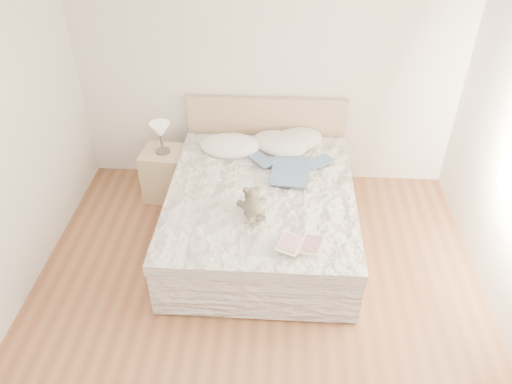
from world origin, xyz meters
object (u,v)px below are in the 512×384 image
(childrens_book, at_px, (301,245))
(bed, at_px, (261,209))
(nightstand, at_px, (166,174))
(table_lamp, at_px, (160,132))
(teddy_bear, at_px, (253,212))
(photo_book, at_px, (232,149))

(childrens_book, bearing_deg, bed, 130.05)
(nightstand, bearing_deg, childrens_book, -45.18)
(bed, xyz_separation_m, childrens_book, (0.35, -0.84, 0.32))
(nightstand, distance_m, table_lamp, 0.52)
(nightstand, height_order, teddy_bear, teddy_bear)
(bed, bearing_deg, table_lamp, 151.29)
(table_lamp, relative_size, childrens_book, 0.94)
(photo_book, distance_m, teddy_bear, 1.09)
(nightstand, relative_size, table_lamp, 1.67)
(table_lamp, height_order, teddy_bear, table_lamp)
(bed, bearing_deg, teddy_bear, -95.60)
(table_lamp, xyz_separation_m, teddy_bear, (1.02, -1.06, -0.15))
(table_lamp, height_order, photo_book, table_lamp)
(photo_book, relative_size, teddy_bear, 1.07)
(table_lamp, height_order, childrens_book, table_lamp)
(nightstand, bearing_deg, table_lamp, -84.25)
(table_lamp, bearing_deg, childrens_book, -45.05)
(childrens_book, bearing_deg, table_lamp, 152.11)
(childrens_book, height_order, teddy_bear, teddy_bear)
(bed, relative_size, photo_book, 6.34)
(table_lamp, bearing_deg, nightstand, 95.75)
(nightstand, distance_m, childrens_book, 2.04)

